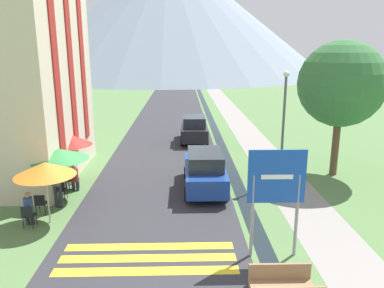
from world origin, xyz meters
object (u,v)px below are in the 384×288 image
Objects in this scene: cafe_chair_far_left at (70,179)px; cafe_umbrella_front_orange at (45,169)px; hotel_building at (12,46)px; tree_by_path at (341,84)px; parked_car_near at (205,170)px; cafe_chair_far_right at (73,179)px; streetlamp at (284,118)px; person_seated_near at (28,207)px; parked_car_far at (194,129)px; person_standing_terrace at (57,183)px; cafe_umbrella_middle_green at (59,154)px; cafe_chair_middle at (61,189)px; cafe_chair_near_right at (41,202)px; road_sign at (276,187)px; cafe_umbrella_rear_red at (71,140)px; person_seated_far at (75,176)px; cafe_chair_nearest at (28,215)px.

cafe_umbrella_front_orange reaches higher than cafe_chair_far_left.
tree_by_path is (15.74, -0.27, -1.78)m from hotel_building.
parked_car_near is 6.91m from cafe_umbrella_front_orange.
cafe_chair_far_right is 0.16× the size of streetlamp.
person_seated_near is at bearing -158.21° from tree_by_path.
person_standing_terrace is (-5.87, -10.97, 0.16)m from parked_car_far.
streetlamp is (9.95, 1.94, 1.14)m from cafe_umbrella_middle_green.
person_standing_terrace is 10.44m from streetlamp.
cafe_chair_far_right is 1.00× the size of cafe_chair_middle.
parked_car_far is 4.54× the size of cafe_chair_far_right.
streetlamp is at bearing 22.93° from person_seated_near.
cafe_umbrella_front_orange reaches higher than cafe_chair_near_right.
streetlamp is (9.82, 2.86, 2.07)m from person_standing_terrace.
person_seated_near is at bearing -168.59° from cafe_umbrella_front_orange.
cafe_umbrella_rear_red is at bearing 137.74° from road_sign.
cafe_umbrella_front_orange is 0.44× the size of streetlamp.
hotel_building reaches higher than cafe_chair_far_right.
cafe_umbrella_middle_green is 2.81m from person_seated_near.
cafe_chair_far_left is 1.84m from cafe_umbrella_middle_green.
hotel_building is 14.01× the size of cafe_chair_middle.
cafe_chair_far_right is 2.05m from person_standing_terrace.
cafe_chair_far_right is at bearing -37.45° from cafe_chair_far_left.
cafe_umbrella_middle_green is at bearing 95.90° from cafe_umbrella_front_orange.
parked_car_near is 6.36m from person_standing_terrace.
person_standing_terrace is 13.83m from tree_by_path.
cafe_chair_far_left is 0.46× the size of person_standing_terrace.
streetlamp is (9.92, 0.85, 2.63)m from cafe_chair_far_left.
cafe_chair_far_right is 0.46× the size of person_standing_terrace.
cafe_chair_far_left is at bearing 82.41° from person_seated_near.
cafe_chair_near_right is (-6.31, -11.69, -0.39)m from parked_car_far.
person_seated_far is at bearing 71.31° from cafe_umbrella_middle_green.
cafe_umbrella_front_orange is 0.35× the size of tree_by_path.
streetlamp reaches higher than road_sign.
hotel_building is 9.41× the size of person_seated_near.
cafe_chair_far_left is (-6.17, 0.13, -0.40)m from parked_car_near.
tree_by_path reaches higher than road_sign.
parked_car_near is at bearing 9.03° from cafe_chair_far_right.
cafe_chair_middle is at bearing -87.88° from cafe_chair_far_right.
cafe_chair_far_left is at bearing 178.82° from parked_car_near.
person_seated_far is at bearing 84.41° from person_standing_terrace.
cafe_chair_near_right is 0.34× the size of cafe_umbrella_middle_green.
tree_by_path is (13.38, 5.35, 3.92)m from person_seated_near.
hotel_building is 12.45m from parked_car_far.
cafe_chair_nearest is at bearing -100.42° from person_seated_far.
road_sign is 9.36m from cafe_chair_middle.
person_seated_near is 1.01× the size of person_seated_far.
tree_by_path is at bearing 57.23° from road_sign.
parked_car_near reaches higher than cafe_chair_far_right.
cafe_chair_nearest is at bearing -97.55° from cafe_umbrella_middle_green.
road_sign is 0.65× the size of streetlamp.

